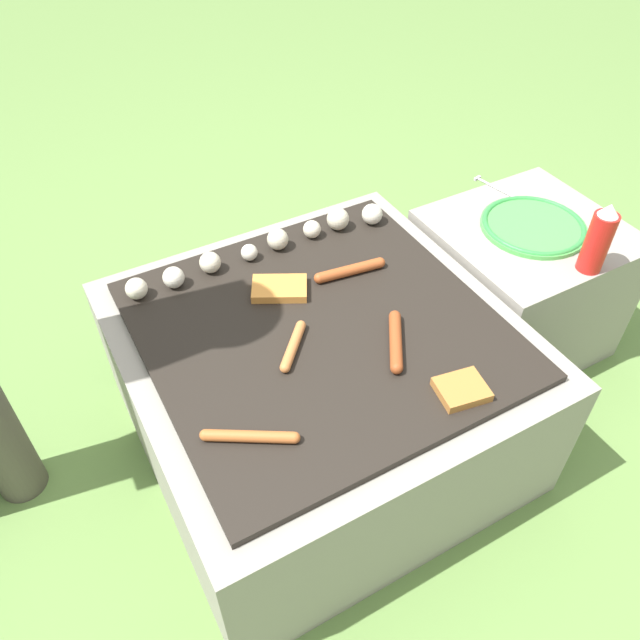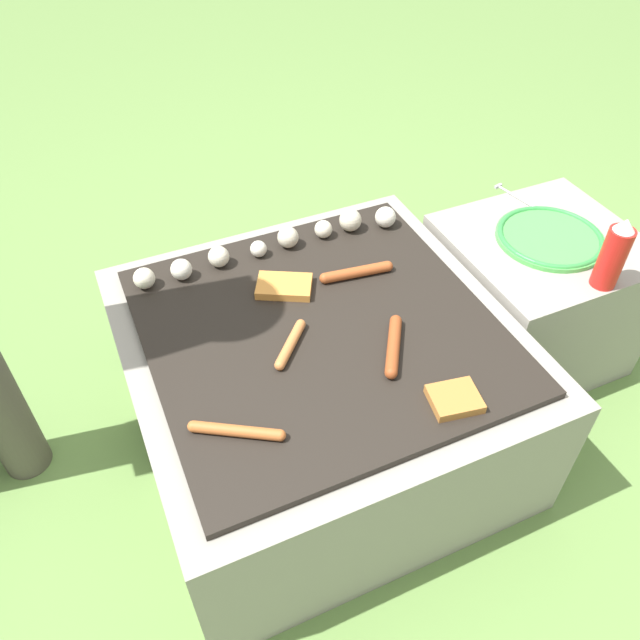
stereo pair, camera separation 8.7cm
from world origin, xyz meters
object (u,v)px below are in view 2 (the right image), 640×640
(sausage_front_center, at_px, (357,272))
(condiment_bottle, at_px, (614,255))
(plate_colorful, at_px, (550,237))
(fork_utensil, at_px, (523,200))

(sausage_front_center, relative_size, condiment_bottle, 1.00)
(sausage_front_center, xyz_separation_m, condiment_bottle, (0.53, -0.27, 0.08))
(plate_colorful, height_order, condiment_bottle, condiment_bottle)
(sausage_front_center, bearing_deg, plate_colorful, -7.93)
(condiment_bottle, distance_m, fork_utensil, 0.38)
(plate_colorful, distance_m, condiment_bottle, 0.21)
(condiment_bottle, bearing_deg, fork_utensil, 82.61)
(sausage_front_center, bearing_deg, fork_utensil, 10.17)
(sausage_front_center, xyz_separation_m, plate_colorful, (0.53, -0.07, -0.00))
(sausage_front_center, bearing_deg, condiment_bottle, -26.81)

